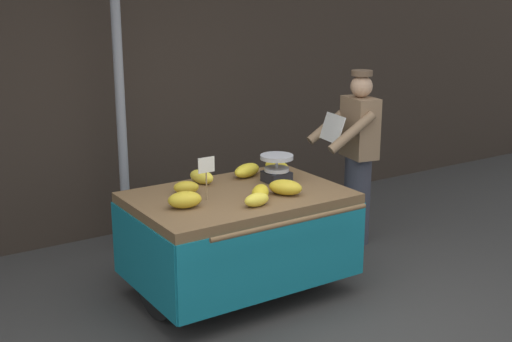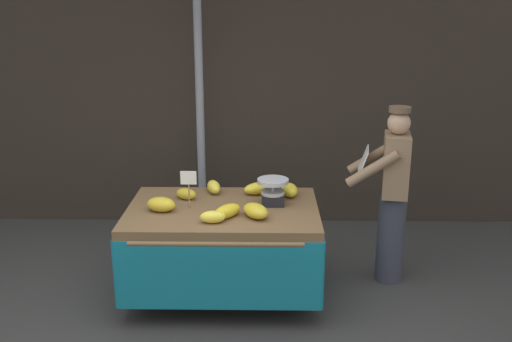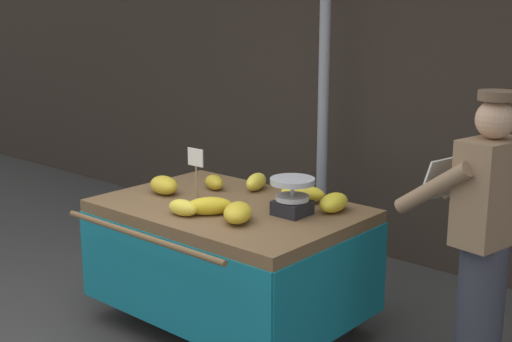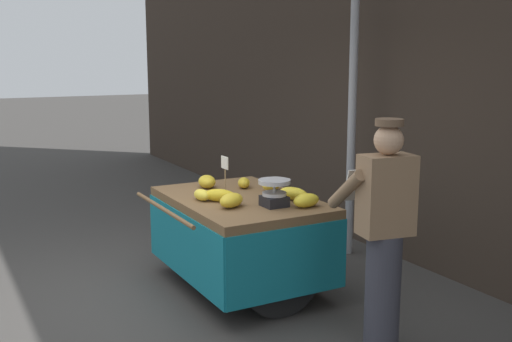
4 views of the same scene
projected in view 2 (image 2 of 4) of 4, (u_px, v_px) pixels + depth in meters
The scene contains 14 objects.
back_wall at pixel (224, 69), 6.68m from camera, with size 16.00×0.24×3.72m, color #332821.
street_pole at pixel (200, 97), 6.29m from camera, with size 0.09×0.09×3.21m, color gray.
banana_cart at pixel (223, 231), 5.09m from camera, with size 1.71×1.35×0.87m.
weighing_scale at pixel (273, 192), 5.09m from camera, with size 0.28×0.28×0.24m.
price_sign at pixel (189, 181), 4.95m from camera, with size 0.14×0.01×0.34m.
banana_bunch_0 at pixel (256, 211), 4.78m from camera, with size 0.17×0.27×0.12m, color gold.
banana_bunch_1 at pixel (259, 188), 5.37m from camera, with size 0.15×0.30×0.12m, color yellow.
banana_bunch_2 at pixel (161, 204), 4.93m from camera, with size 0.17×0.26×0.13m, color gold.
banana_bunch_3 at pixel (214, 187), 5.40m from camera, with size 0.11×0.24×0.12m, color yellow.
banana_bunch_4 at pixel (213, 217), 4.67m from camera, with size 0.12×0.21×0.10m, color yellow.
banana_bunch_5 at pixel (289, 190), 5.32m from camera, with size 0.15×0.26×0.12m, color yellow.
banana_bunch_6 at pixel (227, 211), 4.78m from camera, with size 0.13×0.29×0.11m, color gold.
banana_bunch_7 at pixel (186, 194), 5.23m from camera, with size 0.12×0.20×0.10m, color gold.
vendor_person at pixel (392, 195), 5.35m from camera, with size 0.64×0.59×1.71m.
Camera 2 is at (0.49, -3.71, 2.62)m, focal length 39.90 mm.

